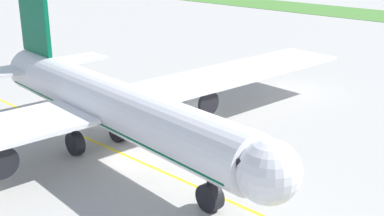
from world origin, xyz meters
name	(u,v)px	position (x,y,z in m)	size (l,w,h in m)	color
ground_plane	(128,159)	(0.00, 0.00, 0.00)	(600.00, 600.00, 0.00)	#ADAAA5
apron_taxi_line	(131,158)	(0.00, 0.44, 0.00)	(280.00, 0.36, 0.01)	yellow
airliner_foreground	(107,104)	(-2.39, -0.46, 5.68)	(48.15, 75.97, 16.74)	white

